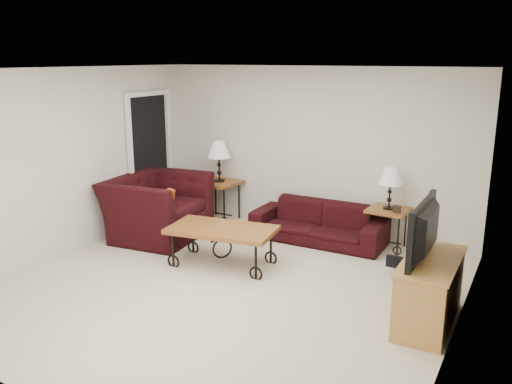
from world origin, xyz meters
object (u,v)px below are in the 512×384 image
lamp_right (390,188)px  armchair (157,207)px  side_table_left (220,201)px  television (433,231)px  coffee_table (222,246)px  sofa (318,223)px  backpack (398,256)px  side_table_right (387,229)px  tv_stand (429,292)px  lamp_left (219,161)px

lamp_right → armchair: 3.38m
side_table_left → television: 4.24m
coffee_table → armchair: armchair is taller
sofa → backpack: 1.46m
backpack → coffee_table: bearing=-166.3°
side_table_right → coffee_table: bearing=-136.2°
tv_stand → coffee_table: bearing=173.2°
armchair → tv_stand: bearing=-107.0°
lamp_right → coffee_table: (-1.70, -1.63, -0.62)m
side_table_right → tv_stand: tv_stand is taller
lamp_right → tv_stand: (0.95, -1.95, -0.53)m
armchair → television: (4.08, -0.81, 0.52)m
lamp_right → backpack: lamp_right is taller
sofa → lamp_right: bearing=10.6°
lamp_right → backpack: bearing=-65.7°
side_table_right → television: 2.26m
armchair → lamp_left: bearing=-24.0°
side_table_right → sofa: bearing=-169.4°
side_table_left → lamp_left: size_ratio=1.00×
side_table_left → lamp_left: lamp_left is taller
lamp_right → coffee_table: size_ratio=0.43×
sofa → tv_stand: size_ratio=1.70×
coffee_table → television: bearing=-6.8°
lamp_left → television: bearing=-27.7°
side_table_left → tv_stand: 4.21m
side_table_right → side_table_left: bearing=180.0°
side_table_left → lamp_right: bearing=-0.0°
side_table_right → lamp_left: lamp_left is taller
side_table_right → backpack: bearing=-65.7°
lamp_left → tv_stand: 4.26m
sofa → television: 2.68m
sofa → coffee_table: bearing=-117.0°
lamp_left → tv_stand: (3.73, -1.95, -0.65)m
lamp_right → coffee_table: 2.44m
side_table_right → backpack: size_ratio=1.28×
lamp_left → lamp_right: lamp_left is taller
lamp_right → television: size_ratio=0.57×
armchair → tv_stand: size_ratio=1.23×
lamp_right → backpack: size_ratio=1.28×
side_table_right → armchair: size_ratio=0.42×
side_table_left → television: size_ratio=0.65×
lamp_left → backpack: bearing=-14.3°
sofa → side_table_right: bearing=10.6°
television → armchair: bearing=-101.2°
lamp_left → television: size_ratio=0.65×
lamp_left → lamp_right: size_ratio=1.13×
armchair → sofa: bearing=-72.3°
side_table_left → coffee_table: side_table_left is taller
lamp_left → coffee_table: size_ratio=0.49×
side_table_left → sofa: bearing=-5.7°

